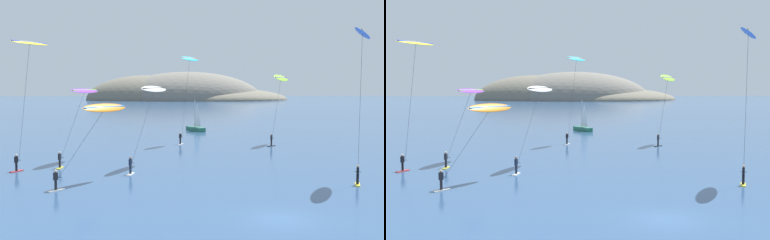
% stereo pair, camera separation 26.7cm
% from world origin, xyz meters
% --- Properties ---
extents(ground_plane, '(600.00, 600.00, 0.00)m').
position_xyz_m(ground_plane, '(0.00, 0.00, 0.00)').
color(ground_plane, '#2D4C75').
extents(headland_island, '(104.74, 50.64, 29.11)m').
position_xyz_m(headland_island, '(-2.18, 220.32, 0.00)').
color(headland_island, '#6B6656').
rests_on(headland_island, ground).
extents(sailboat_near, '(3.54, 5.72, 5.70)m').
position_xyz_m(sailboat_near, '(-2.67, 56.99, 0.64)').
color(sailboat_near, '#23664C').
rests_on(sailboat_near, ground).
extents(kitesurfer_blue, '(3.62, 6.16, 13.45)m').
position_xyz_m(kitesurfer_blue, '(9.78, 12.23, 12.10)').
color(kitesurfer_blue, yellow).
rests_on(kitesurfer_blue, ground).
extents(kitesurfer_lime, '(4.66, 7.08, 9.88)m').
position_xyz_m(kitesurfer_lime, '(8.62, 38.53, 8.71)').
color(kitesurfer_lime, '#2D2D33').
rests_on(kitesurfer_lime, ground).
extents(kitesurfer_purple, '(3.48, 8.82, 8.07)m').
position_xyz_m(kitesurfer_purple, '(-16.58, 23.90, 7.23)').
color(kitesurfer_purple, yellow).
rests_on(kitesurfer_purple, ground).
extents(kitesurfer_cyan, '(3.65, 5.17, 12.46)m').
position_xyz_m(kitesurfer_cyan, '(-4.40, 39.37, 10.93)').
color(kitesurfer_cyan, silver).
rests_on(kitesurfer_cyan, ground).
extents(kitesurfer_orange, '(5.95, 7.39, 6.84)m').
position_xyz_m(kitesurfer_orange, '(-13.07, 12.67, 5.83)').
color(kitesurfer_orange, silver).
rests_on(kitesurfer_orange, ground).
extents(kitesurfer_yellow, '(3.42, 4.99, 12.83)m').
position_xyz_m(kitesurfer_yellow, '(-21.01, 19.09, 11.37)').
color(kitesurfer_yellow, red).
rests_on(kitesurfer_yellow, ground).
extents(kitesurfer_white, '(4.04, 9.47, 8.36)m').
position_xyz_m(kitesurfer_white, '(-8.83, 20.56, 7.40)').
color(kitesurfer_white, silver).
rests_on(kitesurfer_white, ground).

